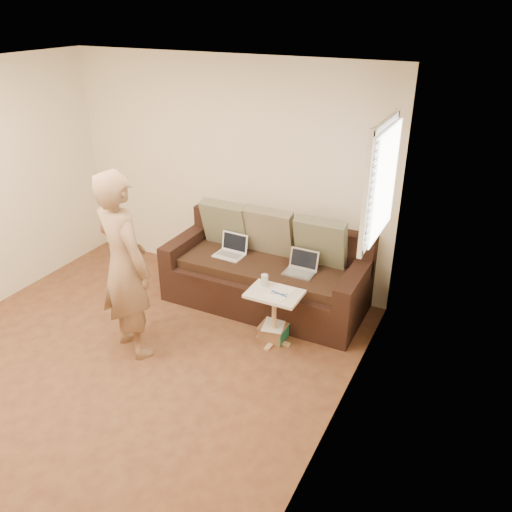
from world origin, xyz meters
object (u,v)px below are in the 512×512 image
object	(u,v)px
laptop_silver	(299,274)
side_table	(274,317)
striped_box	(274,331)
laptop_white	(229,256)
person	(124,265)
sofa	(265,270)
drinking_glass	(265,280)

from	to	relation	value
laptop_silver	side_table	distance (m)	0.59
side_table	striped_box	world-z (taller)	side_table
laptop_white	striped_box	world-z (taller)	laptop_white
laptop_white	person	bearing A→B (deg)	-103.52
sofa	laptop_white	size ratio (longest dim) A/B	6.78
sofa	laptop_white	xyz separation A→B (m)	(-0.43, -0.05, 0.10)
person	side_table	world-z (taller)	person
laptop_white	side_table	size ratio (longest dim) A/B	0.57
sofa	laptop_silver	world-z (taller)	sofa
person	striped_box	size ratio (longest dim) A/B	6.91
drinking_glass	striped_box	size ratio (longest dim) A/B	0.45
laptop_silver	drinking_glass	world-z (taller)	drinking_glass
person	striped_box	xyz separation A→B (m)	(1.17, 0.76, -0.83)
laptop_white	drinking_glass	world-z (taller)	drinking_glass
laptop_white	side_table	distance (m)	1.04
side_table	drinking_glass	world-z (taller)	drinking_glass
laptop_white	sofa	bearing A→B (deg)	8.61
laptop_white	striped_box	bearing A→B (deg)	-30.79
person	drinking_glass	size ratio (longest dim) A/B	15.31
sofa	person	size ratio (longest dim) A/B	1.20
laptop_silver	striped_box	bearing A→B (deg)	-96.20
person	laptop_white	bearing A→B (deg)	-85.80
laptop_silver	drinking_glass	distance (m)	0.51
sofa	striped_box	distance (m)	0.77
sofa	person	bearing A→B (deg)	-121.09
sofa	person	distance (m)	1.63
laptop_white	side_table	xyz separation A→B (m)	(0.82, -0.58, -0.23)
laptop_silver	person	bearing A→B (deg)	-134.38
striped_box	drinking_glass	bearing A→B (deg)	168.39
laptop_silver	laptop_white	world-z (taller)	laptop_white
side_table	laptop_white	bearing A→B (deg)	144.84
sofa	laptop_white	bearing A→B (deg)	-173.97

